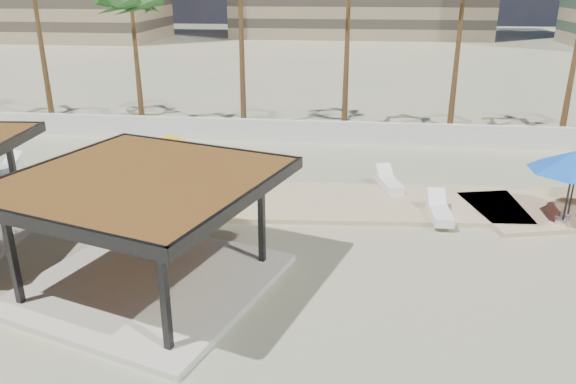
# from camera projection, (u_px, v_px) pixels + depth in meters

# --- Properties ---
(ground) EXTENTS (200.00, 200.00, 0.00)m
(ground) POSITION_uv_depth(u_px,v_px,m) (224.00, 294.00, 15.84)
(ground) COLOR tan
(ground) RESTS_ON ground
(promenade) EXTENTS (44.45, 7.97, 0.24)m
(promenade) POSITION_uv_depth(u_px,v_px,m) (314.00, 197.00, 22.73)
(promenade) COLOR #C6B284
(promenade) RESTS_ON ground
(boundary_wall) EXTENTS (56.00, 0.30, 1.20)m
(boundary_wall) POSITION_uv_depth(u_px,v_px,m) (288.00, 131.00, 30.49)
(boundary_wall) COLOR silver
(boundary_wall) RESTS_ON ground
(pavilion_central) EXTENTS (8.43, 8.43, 3.39)m
(pavilion_central) POSITION_uv_depth(u_px,v_px,m) (144.00, 222.00, 15.55)
(pavilion_central) COLOR beige
(pavilion_central) RESTS_ON ground
(umbrella_b) EXTENTS (3.99, 3.99, 2.77)m
(umbrella_b) POSITION_uv_depth(u_px,v_px,m) (170.00, 144.00, 20.87)
(umbrella_b) COLOR beige
(umbrella_b) RESTS_ON promenade
(umbrella_d) EXTENTS (3.95, 3.95, 2.68)m
(umbrella_d) POSITION_uv_depth(u_px,v_px,m) (574.00, 161.00, 19.18)
(umbrella_d) COLOR beige
(umbrella_d) RESTS_ON promenade
(lounger_a) EXTENTS (1.11, 2.28, 0.83)m
(lounger_a) POSITION_uv_depth(u_px,v_px,m) (1.00, 170.00, 24.88)
(lounger_a) COLOR white
(lounger_a) RESTS_ON promenade
(lounger_b) EXTENTS (0.77, 2.09, 0.78)m
(lounger_b) POSITION_uv_depth(u_px,v_px,m) (440.00, 212.00, 20.44)
(lounger_b) COLOR white
(lounger_b) RESTS_ON promenade
(lounger_c) EXTENTS (1.14, 2.09, 0.75)m
(lounger_c) POSITION_uv_depth(u_px,v_px,m) (389.00, 183.00, 23.39)
(lounger_c) COLOR white
(lounger_c) RESTS_ON promenade
(palm_c) EXTENTS (3.00, 3.00, 7.80)m
(palm_c) POSITION_uv_depth(u_px,v_px,m) (132.00, 10.00, 31.21)
(palm_c) COLOR brown
(palm_c) RESTS_ON ground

